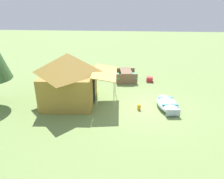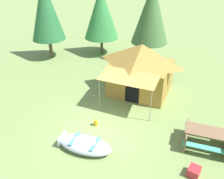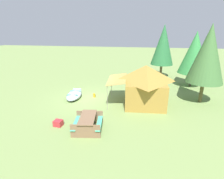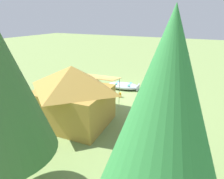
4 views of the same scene
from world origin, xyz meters
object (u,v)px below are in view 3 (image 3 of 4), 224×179
object	(u,v)px
beached_rowboat	(74,95)
pine_tree_far_center	(163,45)
pine_tree_back_left	(195,53)
fuel_can	(94,95)
pine_tree_back_right	(208,54)
cooler_box	(58,123)
canvas_cabin_tent	(145,84)
picnic_table	(88,122)

from	to	relation	value
beached_rowboat	pine_tree_far_center	size ratio (longest dim) A/B	0.43
pine_tree_far_center	pine_tree_back_left	bearing A→B (deg)	38.82
pine_tree_far_center	beached_rowboat	bearing A→B (deg)	-43.54
fuel_can	pine_tree_back_right	world-z (taller)	pine_tree_back_right
cooler_box	pine_tree_far_center	xyz separation A→B (m)	(-11.99, 6.69, 3.37)
canvas_cabin_tent	pine_tree_back_right	size ratio (longest dim) A/B	0.77
beached_rowboat	pine_tree_back_left	distance (m)	11.25
beached_rowboat	canvas_cabin_tent	world-z (taller)	canvas_cabin_tent
canvas_cabin_tent	fuel_can	bearing A→B (deg)	-99.42
picnic_table	pine_tree_far_center	xyz separation A→B (m)	(-12.09, 4.91, 3.05)
pine_tree_back_left	pine_tree_back_right	distance (m)	3.95
picnic_table	pine_tree_far_center	world-z (taller)	pine_tree_far_center
canvas_cabin_tent	pine_tree_back_left	world-z (taller)	pine_tree_back_left
canvas_cabin_tent	pine_tree_back_right	xyz separation A→B (m)	(-1.01, 4.16, 2.09)
cooler_box	pine_tree_back_left	world-z (taller)	pine_tree_back_left
pine_tree_back_right	cooler_box	bearing A→B (deg)	-60.82
fuel_can	pine_tree_back_right	distance (m)	8.78
pine_tree_far_center	fuel_can	bearing A→B (deg)	-38.31
beached_rowboat	fuel_can	bearing A→B (deg)	104.12
picnic_table	pine_tree_back_left	size ratio (longest dim) A/B	0.38
pine_tree_back_left	pine_tree_back_right	size ratio (longest dim) A/B	0.90
beached_rowboat	fuel_can	distance (m)	1.60
canvas_cabin_tent	fuel_can	size ratio (longest dim) A/B	14.65
pine_tree_back_right	pine_tree_far_center	distance (m)	7.34
beached_rowboat	canvas_cabin_tent	bearing A→B (deg)	87.27
beached_rowboat	fuel_can	xyz separation A→B (m)	(-0.39, 1.55, -0.09)
beached_rowboat	pine_tree_back_right	bearing A→B (deg)	94.46
canvas_cabin_tent	pine_tree_far_center	bearing A→B (deg)	166.76
pine_tree_far_center	pine_tree_back_right	bearing A→B (deg)	18.07
picnic_table	pine_tree_back_right	distance (m)	9.34
fuel_can	picnic_table	bearing A→B (deg)	10.61
cooler_box	pine_tree_back_right	distance (m)	10.82
canvas_cabin_tent	cooler_box	bearing A→B (deg)	-50.27
beached_rowboat	picnic_table	bearing A→B (deg)	29.21
beached_rowboat	pine_tree_back_left	xyz separation A→B (m)	(-4.67, 9.81, 2.92)
pine_tree_back_left	pine_tree_far_center	size ratio (longest dim) A/B	0.89
pine_tree_back_left	pine_tree_back_right	world-z (taller)	pine_tree_back_right
pine_tree_back_left	fuel_can	bearing A→B (deg)	-62.60
beached_rowboat	picnic_table	size ratio (longest dim) A/B	1.25
picnic_table	pine_tree_back_right	xyz separation A→B (m)	(-5.11, 7.19, 3.08)
picnic_table	pine_tree_far_center	distance (m)	13.41
beached_rowboat	pine_tree_back_right	world-z (taller)	pine_tree_back_right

